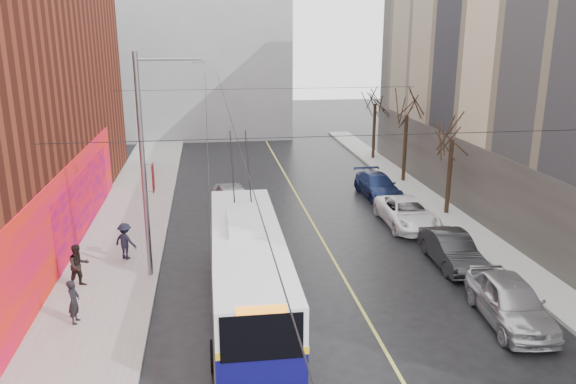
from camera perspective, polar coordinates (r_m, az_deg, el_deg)
name	(u,v)px	position (r m, az deg, el deg)	size (l,w,h in m)	color
sidewalk_left	(115,259)	(25.90, -17.12, -6.54)	(4.00, 60.00, 0.15)	gray
sidewalk_right	(480,239)	(28.57, 18.96, -4.58)	(2.00, 60.00, 0.15)	gray
lane_line	(319,234)	(27.94, 3.17, -4.31)	(0.12, 50.00, 0.01)	#BFB74C
building_far	(181,39)	(56.71, -10.86, 15.05)	(20.50, 12.10, 18.00)	gray
streetlight_pole	(147,162)	(22.33, -14.13, 2.99)	(2.65, 0.60, 9.00)	slate
catenary_wires	(233,108)	(26.69, -5.58, 8.51)	(18.00, 60.00, 0.22)	black
tree_near	(453,125)	(30.84, 16.45, 6.56)	(3.20, 3.20, 6.40)	black
tree_mid	(407,103)	(37.22, 12.04, 8.81)	(3.20, 3.20, 6.68)	black
tree_far	(376,94)	(43.82, 8.89, 9.86)	(3.20, 3.20, 6.57)	black
pigeons_flying	(231,112)	(22.14, -5.80, 8.13)	(4.97, 1.85, 1.62)	slate
trolleybus	(248,268)	(20.28, -4.08, -7.75)	(2.84, 11.71, 5.52)	#0B0A4C
parked_car_a	(510,301)	(21.04, 21.64, -10.23)	(1.88, 4.67, 1.59)	#AFAFB4
parked_car_b	(451,249)	(25.13, 16.26, -5.62)	(1.49, 4.28, 1.41)	black
parked_car_c	(407,213)	(29.55, 11.98, -2.08)	(2.31, 5.01, 1.39)	white
parked_car_d	(378,186)	(34.45, 9.10, 0.64)	(1.92, 4.72, 1.37)	navy
following_car	(233,199)	(31.07, -5.61, -0.72)	(1.86, 4.63, 1.58)	#AFB0B4
pedestrian_a	(74,302)	(20.57, -20.92, -10.36)	(0.57, 0.37, 1.55)	black
pedestrian_b	(79,266)	(23.20, -20.49, -7.04)	(0.84, 0.65, 1.72)	black
pedestrian_c	(125,241)	(25.35, -16.20, -4.81)	(1.05, 0.60, 1.62)	black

